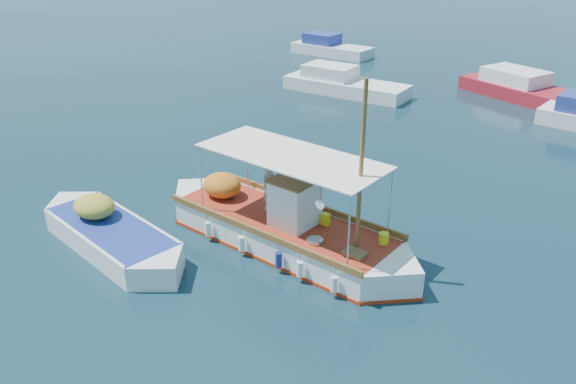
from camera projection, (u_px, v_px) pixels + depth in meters
The scene contains 6 objects.
ground at pixel (310, 244), 18.04m from camera, with size 160.00×160.00×0.00m, color black.
fishing_caique at pixel (281, 229), 17.87m from camera, with size 9.82×3.09×5.99m.
dinghy at pixel (110, 236), 17.77m from camera, with size 6.95×2.72×1.71m.
bg_boat_nw at pixel (343, 85), 34.36m from camera, with size 7.77×2.69×1.80m.
bg_boat_n at pixel (528, 92), 32.95m from camera, with size 9.08×5.73×1.80m.
bg_boat_far_w at pixel (330, 48), 44.72m from camera, with size 6.57×2.46×1.80m.
Camera 1 is at (8.60, -13.04, 9.20)m, focal length 35.00 mm.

